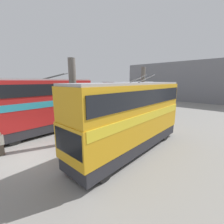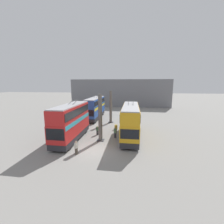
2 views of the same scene
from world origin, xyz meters
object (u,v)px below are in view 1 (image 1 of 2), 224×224
Objects in this scene: person_aisle_midway at (89,125)px; oil_drum at (130,127)px; person_by_left_row at (104,134)px; person_by_right_row at (1,143)px; bus_right_far at (131,95)px; bus_left_far at (132,113)px; bus_right_near at (46,103)px.

oil_drum is (3.27, -2.70, -0.37)m from person_aisle_midway.
person_by_left_row is 4.30m from oil_drum.
person_aisle_midway is 7.18m from person_by_right_row.
bus_right_far is 12.27m from person_aisle_midway.
bus_right_far is 12.91× the size of oil_drum.
oil_drum is (-8.37, -5.98, -2.41)m from bus_right_far.
person_by_right_row is 11.01m from oil_drum.
person_aisle_midway is at bearing 140.52° from oil_drum.
person_by_right_row is 1.96× the size of oil_drum.
person_aisle_midway is at bearing -73.60° from person_by_left_row.
oil_drum is at bearing 35.97° from bus_left_far.
bus_left_far is 3.06m from person_by_left_row.
bus_right_near is 14.31m from bus_right_far.
bus_right_near is at bearing -180.00° from bus_right_far.
oil_drum is at bearing 112.40° from person_aisle_midway.
bus_right_far is (14.31, 0.00, -0.17)m from bus_right_near.
bus_right_far is 19.03m from person_by_right_row.
bus_right_near is at bearing 104.98° from bus_left_far.
person_by_right_row reaches higher than person_aisle_midway.
oil_drum is at bearing -140.86° from person_by_left_row.
bus_right_near reaches higher than person_aisle_midway.
bus_right_far is at bearing 35.51° from oil_drum.
bus_right_near is 0.85× the size of bus_right_far.
bus_right_far is at bearing 167.62° from person_aisle_midway.
person_by_left_row and person_by_right_row have the same top height.
bus_left_far is 6.20× the size of person_by_right_row.
bus_right_far is at bearing 35.65° from bus_left_far.
person_aisle_midway is 0.91× the size of person_by_right_row.
person_by_right_row is at bearing 161.07° from oil_drum.
person_by_right_row is (-7.13, 0.87, 0.10)m from person_aisle_midway.
person_aisle_midway is (2.66, -3.28, -2.21)m from bus_right_near.
bus_left_far is at bearing -144.35° from bus_right_far.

